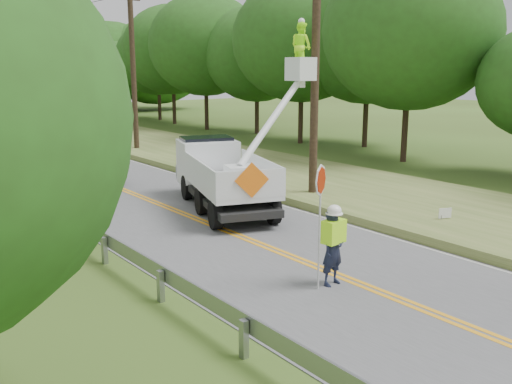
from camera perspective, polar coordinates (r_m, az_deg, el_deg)
ground at (r=12.20m, az=17.81°, el=-11.82°), size 140.00×140.00×0.00m
road at (r=22.73m, az=-12.37°, el=-0.19°), size 7.20×96.00×0.03m
guardrail at (r=22.14m, az=-22.88°, el=0.20°), size 0.18×48.00×0.77m
utility_poles at (r=27.24m, az=-5.93°, el=13.24°), size 1.60×43.30×10.00m
tall_grass_verge at (r=26.43m, az=1.65°, el=2.17°), size 7.00×96.00×0.30m
treeline_right at (r=39.87m, az=1.60°, el=14.39°), size 11.67×55.62×10.68m
flagger at (r=12.87m, az=7.82°, el=-5.07°), size 1.11×0.49×2.86m
bucket_truck at (r=20.50m, az=-3.26°, el=2.92°), size 5.22×6.83×6.44m
suv_silver at (r=25.66m, az=-19.50°, el=2.76°), size 5.03×6.69×1.69m
yard_sign at (r=18.39m, az=18.65°, el=-2.13°), size 0.42×0.19×0.64m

